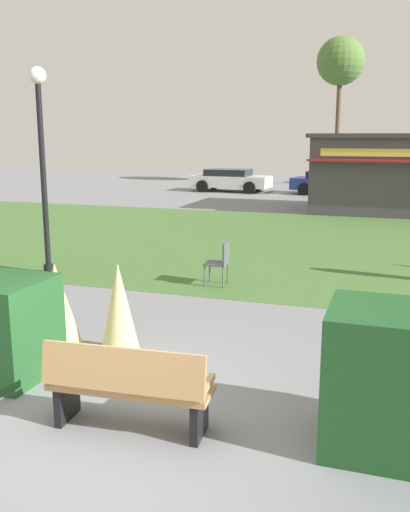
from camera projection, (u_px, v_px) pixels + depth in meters
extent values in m
plane|color=slate|center=(109.00, 431.00, 5.82)|extent=(80.00, 80.00, 0.00)
cube|color=#446B33|center=(294.00, 243.00, 15.96)|extent=(36.00, 12.00, 0.01)
cube|color=tan|center=(131.00, 387.00, 5.80)|extent=(1.73, 0.60, 0.06)
cube|color=tan|center=(121.00, 370.00, 5.53)|extent=(1.70, 0.25, 0.44)
cube|color=black|center=(67.00, 399.00, 6.02)|extent=(0.11, 0.44, 0.45)
cube|color=black|center=(199.00, 416.00, 5.67)|extent=(0.11, 0.44, 0.45)
cube|color=tan|center=(59.00, 368.00, 5.97)|extent=(0.09, 0.44, 0.06)
cube|color=tan|center=(207.00, 385.00, 5.57)|extent=(0.09, 0.44, 0.06)
cone|color=#D1BC7F|center=(56.00, 307.00, 7.91)|extent=(0.71, 0.71, 1.25)
cone|color=#D1BC7F|center=(119.00, 309.00, 7.76)|extent=(0.56, 0.56, 1.29)
cone|color=#D1BC7F|center=(53.00, 315.00, 7.71)|extent=(0.64, 0.64, 1.16)
cylinder|color=black|center=(49.00, 269.00, 12.48)|extent=(0.22, 0.22, 0.20)
cylinder|color=black|center=(44.00, 182.00, 12.08)|extent=(0.12, 0.12, 4.02)
sphere|color=white|center=(37.00, 75.00, 11.62)|extent=(0.36, 0.36, 0.36)
cube|color=#4C5156|center=(216.00, 263.00, 11.40)|extent=(0.46, 0.46, 0.04)
cube|color=#4C5156|center=(226.00, 253.00, 11.30)|extent=(0.06, 0.44, 0.44)
cylinder|color=#4C5156|center=(210.00, 271.00, 11.68)|extent=(0.03, 0.03, 0.45)
cylinder|color=#4C5156|center=(205.00, 276.00, 11.32)|extent=(0.03, 0.03, 0.45)
cylinder|color=#4C5156|center=(228.00, 273.00, 11.57)|extent=(0.03, 0.03, 0.45)
cylinder|color=#4C5156|center=(223.00, 277.00, 11.22)|extent=(0.03, 0.03, 0.45)
cube|color=silver|center=(231.00, 181.00, 30.57)|extent=(4.25, 1.92, 0.60)
cube|color=black|center=(228.00, 173.00, 30.53)|extent=(2.35, 1.65, 0.44)
cylinder|color=black|center=(259.00, 185.00, 31.02)|extent=(0.65, 0.24, 0.64)
cylinder|color=black|center=(249.00, 188.00, 29.33)|extent=(0.65, 0.24, 0.64)
cylinder|color=black|center=(214.00, 184.00, 31.90)|extent=(0.65, 0.24, 0.64)
cylinder|color=black|center=(202.00, 186.00, 30.21)|extent=(0.65, 0.24, 0.64)
cube|color=navy|center=(334.00, 184.00, 28.86)|extent=(4.35, 2.20, 0.60)
cube|color=black|center=(332.00, 175.00, 28.83)|extent=(2.45, 1.80, 0.44)
cylinder|color=black|center=(363.00, 188.00, 29.20)|extent=(0.66, 0.28, 0.64)
cylinder|color=black|center=(357.00, 191.00, 27.56)|extent=(0.66, 0.28, 0.64)
cylinder|color=black|center=(313.00, 186.00, 30.25)|extent=(0.66, 0.28, 0.64)
cylinder|color=black|center=(304.00, 189.00, 28.60)|extent=(0.66, 0.28, 0.64)
cylinder|color=brown|center=(337.00, 134.00, 34.02)|extent=(0.28, 0.28, 6.14)
sphere|color=#4C7233|center=(341.00, 61.00, 33.15)|extent=(2.80, 2.80, 2.80)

